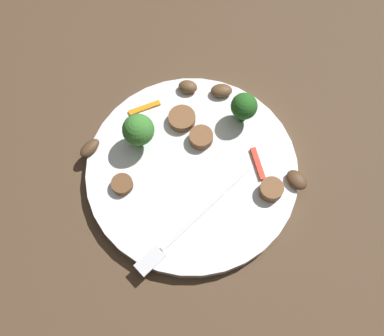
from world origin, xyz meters
TOP-DOWN VIEW (x-y plane):
  - ground_plane at (0.00, 0.00)m, footprint 1.40×1.40m
  - plate at (0.00, 0.00)m, footprint 0.26×0.26m
  - fork at (0.04, 0.06)m, footprint 0.18×0.06m
  - broccoli_floret_0 at (-0.09, -0.03)m, footprint 0.03×0.03m
  - broccoli_floret_1 at (0.04, -0.06)m, footprint 0.04×0.04m
  - sausage_slice_0 at (-0.02, -0.06)m, footprint 0.04×0.04m
  - sausage_slice_1 at (-0.07, 0.07)m, footprint 0.04×0.04m
  - sausage_slice_2 at (-0.03, -0.03)m, footprint 0.04×0.04m
  - sausage_slice_3 at (0.09, -0.02)m, footprint 0.03×0.03m
  - mushroom_0 at (0.10, -0.08)m, footprint 0.03×0.03m
  - mushroom_1 at (-0.05, -0.10)m, footprint 0.03×0.03m
  - mushroom_2 at (-0.08, -0.08)m, footprint 0.03×0.03m
  - mushroom_3 at (-0.10, 0.08)m, footprint 0.03×0.03m
  - pepper_strip_0 at (0.02, -0.10)m, footprint 0.04×0.01m
  - pepper_strip_1 at (-0.07, 0.03)m, footprint 0.02×0.04m

SIDE VIEW (x-z plane):
  - ground_plane at x=0.00m, z-range 0.00..0.00m
  - plate at x=0.00m, z-range 0.00..0.02m
  - pepper_strip_0 at x=0.02m, z-range 0.02..0.02m
  - fork at x=0.04m, z-range 0.02..0.02m
  - pepper_strip_1 at x=-0.07m, z-range 0.02..0.02m
  - sausage_slice_3 at x=0.09m, z-range 0.02..0.03m
  - mushroom_0 at x=0.10m, z-range 0.02..0.03m
  - mushroom_3 at x=-0.10m, z-range 0.02..0.03m
  - sausage_slice_0 at x=-0.02m, z-range 0.02..0.03m
  - sausage_slice_2 at x=-0.03m, z-range 0.02..0.03m
  - mushroom_2 at x=-0.08m, z-range 0.02..0.03m
  - mushroom_1 at x=-0.05m, z-range 0.02..0.03m
  - sausage_slice_1 at x=-0.07m, z-range 0.02..0.03m
  - broccoli_floret_0 at x=-0.09m, z-range 0.02..0.07m
  - broccoli_floret_1 at x=0.04m, z-range 0.02..0.08m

